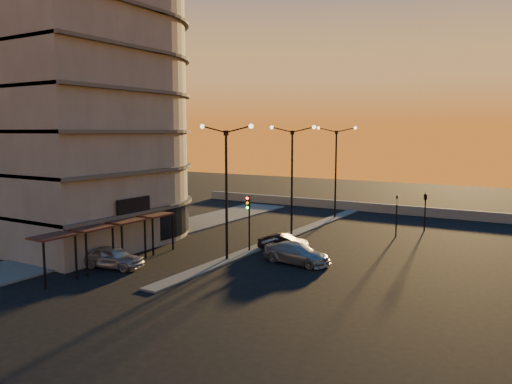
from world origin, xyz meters
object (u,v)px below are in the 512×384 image
object	(u,v)px
streetlamp_mid	(292,171)
car_hatchback	(113,257)
car_sedan	(283,242)
car_wagon	(297,253)
traffic_light_main	(248,214)

from	to	relation	value
streetlamp_mid	car_hatchback	world-z (taller)	streetlamp_mid
streetlamp_mid	car_sedan	distance (m)	7.46
car_hatchback	car_sedan	size ratio (longest dim) A/B	1.13
streetlamp_mid	car_hatchback	size ratio (longest dim) A/B	2.24
car_hatchback	car_wagon	size ratio (longest dim) A/B	0.88
streetlamp_mid	traffic_light_main	bearing A→B (deg)	-90.00
traffic_light_main	streetlamp_mid	bearing A→B (deg)	90.00
car_wagon	car_sedan	bearing A→B (deg)	47.01
traffic_light_main	car_sedan	xyz separation A→B (m)	(1.94, 1.92, -2.27)
traffic_light_main	car_sedan	distance (m)	3.55
streetlamp_mid	traffic_light_main	size ratio (longest dim) A/B	2.24
streetlamp_mid	car_hatchback	xyz separation A→B (m)	(-5.48, -15.40, -4.87)
car_hatchback	car_sedan	xyz separation A→B (m)	(7.42, 10.19, -0.10)
car_sedan	traffic_light_main	bearing A→B (deg)	120.83
car_hatchback	car_wagon	distance (m)	12.36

